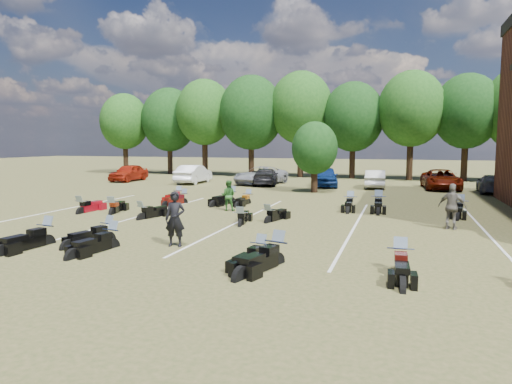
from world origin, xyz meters
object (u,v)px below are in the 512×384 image
at_px(car_0, 129,173).
at_px(person_black, 175,219).
at_px(car_4, 326,177).
at_px(person_grey, 452,207).
at_px(person_green, 228,195).
at_px(motorcycle_0, 46,245).
at_px(motorcycle_7, 81,214).
at_px(motorcycle_14, 184,203).
at_px(motorcycle_3, 260,262).

height_order(car_0, person_black, person_black).
height_order(car_4, person_grey, person_grey).
bearing_deg(car_4, person_green, -110.40).
bearing_deg(motorcycle_0, person_green, 76.50).
distance_m(car_4, person_green, 14.47).
height_order(car_4, motorcycle_7, car_4).
height_order(car_0, motorcycle_14, car_0).
bearing_deg(motorcycle_3, car_0, 140.01).
bearing_deg(person_green, motorcycle_14, -36.47).
xyz_separation_m(car_4, motorcycle_0, (-5.87, -23.44, -0.78)).
xyz_separation_m(person_green, motorcycle_3, (4.54, -9.18, -0.78)).
bearing_deg(person_grey, car_0, -11.98).
relative_size(person_grey, motorcycle_14, 0.87).
xyz_separation_m(person_grey, motorcycle_7, (-16.98, -1.09, -0.93)).
bearing_deg(motorcycle_14, person_black, -51.57).
bearing_deg(person_green, person_grey, 159.06).
bearing_deg(motorcycle_0, car_0, 122.34).
height_order(motorcycle_3, motorcycle_14, motorcycle_14).
height_order(car_0, person_green, person_green).
distance_m(motorcycle_0, motorcycle_3, 7.67).
xyz_separation_m(car_0, motorcycle_0, (11.85, -23.13, -0.76)).
bearing_deg(car_0, person_black, -54.16).
height_order(car_0, person_grey, person_grey).
relative_size(person_black, person_grey, 1.01).
bearing_deg(motorcycle_14, person_green, -13.56).
bearing_deg(motorcycle_0, person_grey, 33.11).
relative_size(car_0, person_black, 2.39).
bearing_deg(car_4, motorcycle_3, -95.07).
relative_size(person_grey, motorcycle_0, 0.76).
bearing_deg(person_black, motorcycle_7, 137.00).
distance_m(car_0, motorcycle_3, 30.23).
relative_size(car_0, person_green, 2.86).
height_order(car_0, car_4, car_4).
bearing_deg(person_green, car_4, -110.68).
relative_size(person_black, motorcycle_14, 0.88).
distance_m(person_grey, motorcycle_3, 9.28).
bearing_deg(motorcycle_3, motorcycle_14, 135.89).
distance_m(car_0, motorcycle_7, 19.03).
bearing_deg(motorcycle_3, motorcycle_0, -169.80).
relative_size(person_black, motorcycle_7, 0.84).
distance_m(person_grey, motorcycle_14, 14.37).
bearing_deg(person_grey, motorcycle_0, 48.04).
relative_size(car_0, person_grey, 2.40).
height_order(person_black, motorcycle_0, person_black).
distance_m(person_grey, motorcycle_7, 17.04).
relative_size(motorcycle_3, motorcycle_14, 0.95).
height_order(person_black, motorcycle_3, person_black).
bearing_deg(person_grey, motorcycle_14, 4.86).
relative_size(car_4, person_green, 2.94).
bearing_deg(car_4, person_black, -103.34).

